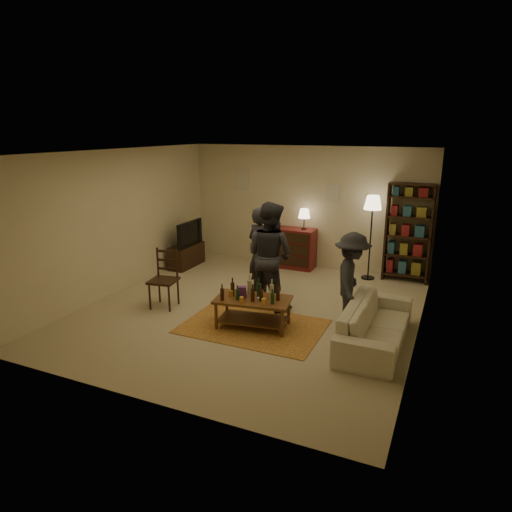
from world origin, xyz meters
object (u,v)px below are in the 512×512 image
Objects in this scene: tv_stand at (186,250)px; sofa at (376,324)px; person_left at (261,252)px; coffee_table at (253,302)px; dresser at (293,247)px; dining_chair at (165,276)px; bookshelf at (408,232)px; floor_lamp at (373,209)px; person_right at (270,256)px; person_by_sofa at (351,280)px.

sofa is (4.64, -2.20, -0.08)m from tv_stand.
person_left is (2.30, -1.02, 0.46)m from tv_stand.
dresser reaches higher than coffee_table.
dining_chair is at bearing 90.26° from sofa.
floor_lamp is (-0.71, -0.19, 0.46)m from bookshelf.
floor_lamp is 0.94× the size of person_right.
person_by_sofa is (4.14, -1.68, 0.37)m from tv_stand.
coffee_table is at bearing 108.02° from person_by_sofa.
person_right is (0.42, -2.41, 0.46)m from dresser.
person_right is at bearing 73.03° from person_by_sofa.
person_right is at bearing 13.91° from dining_chair.
person_by_sofa reaches higher than coffee_table.
coffee_table is 0.72× the size of floor_lamp.
person_left is 0.90× the size of person_right.
person_left is (-1.68, -1.82, -0.65)m from floor_lamp.
dresser is (1.28, 3.13, -0.08)m from dining_chair.
person_right is at bearing 150.20° from person_left.
floor_lamp is at bearing -165.31° from bookshelf.
floor_lamp is (1.73, -0.12, 1.02)m from dresser.
dresser is 2.01m from floor_lamp.
dresser is at bearing -66.77° from person_left.
person_left is at bearing -132.73° from floor_lamp.
dining_chair is at bearing 173.74° from coffee_table.
tv_stand is at bearing 58.01° from person_by_sofa.
dining_chair is 4.93m from bookshelf.
bookshelf is 1.33× the size of person_by_sofa.
dresser is (-0.51, 3.33, 0.06)m from coffee_table.
coffee_table is at bearing 96.45° from sofa.
person_by_sofa is at bearing -86.19° from floor_lamp.
dresser is 0.90× the size of person_by_sofa.
sofa is (0.66, -2.99, -1.19)m from floor_lamp.
floor_lamp is 1.16× the size of person_by_sofa.
tv_stand is at bearing 104.71° from dining_chair.
tv_stand is 0.56× the size of person_right.
dresser is 3.22m from person_by_sofa.
person_left reaches higher than person_by_sofa.
bookshelf reaches higher than coffee_table.
bookshelf is at bearing -21.55° from person_by_sofa.
dining_chair is 3.22m from person_by_sofa.
coffee_table is 1.19× the size of tv_stand.
bookshelf is (2.44, 0.07, 0.56)m from dresser.
person_by_sofa is (1.47, -0.18, -0.18)m from person_right.
person_left reaches higher than tv_stand.
sofa is at bearing 176.54° from person_right.
person_right reaches higher than floor_lamp.
person_right reaches higher than person_by_sofa.
person_left is at bearing 108.38° from coffee_table.
floor_lamp is (3.01, 3.01, 0.94)m from dining_chair.
tv_stand is (-0.97, 2.22, -0.17)m from dining_chair.
dining_chair is at bearing 39.10° from person_right.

